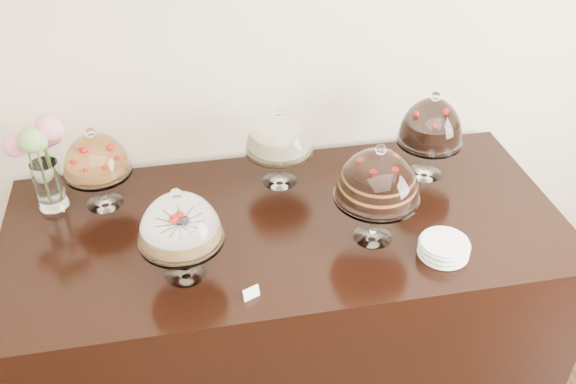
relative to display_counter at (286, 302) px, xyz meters
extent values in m
cube|color=beige|center=(0.05, 0.55, 1.05)|extent=(5.00, 0.04, 3.00)
cube|color=black|center=(0.00, 0.00, 0.00)|extent=(2.20, 1.00, 0.90)
cone|color=white|center=(-0.41, -0.22, 0.46)|extent=(0.15, 0.15, 0.02)
cylinder|color=white|center=(-0.41, -0.22, 0.54)|extent=(0.03, 0.03, 0.13)
cylinder|color=white|center=(-0.41, -0.22, 0.61)|extent=(0.30, 0.30, 0.01)
cylinder|color=#AF864E|center=(-0.41, -0.22, 0.64)|extent=(0.25, 0.25, 0.05)
sphere|color=red|center=(-0.34, -0.20, 0.68)|extent=(0.02, 0.02, 0.02)
sphere|color=red|center=(-0.45, -0.18, 0.68)|extent=(0.02, 0.02, 0.02)
sphere|color=red|center=(-0.42, -0.29, 0.68)|extent=(0.02, 0.02, 0.02)
sphere|color=white|center=(-0.41, -0.22, 0.80)|extent=(0.04, 0.04, 0.04)
cone|color=white|center=(0.31, -0.15, 0.46)|extent=(0.15, 0.15, 0.02)
cylinder|color=white|center=(0.31, -0.15, 0.56)|extent=(0.03, 0.03, 0.16)
cylinder|color=white|center=(0.31, -0.15, 0.64)|extent=(0.32, 0.32, 0.01)
cylinder|color=black|center=(0.31, -0.15, 0.70)|extent=(0.23, 0.23, 0.11)
sphere|color=red|center=(0.37, -0.13, 0.77)|extent=(0.02, 0.02, 0.02)
sphere|color=red|center=(0.31, -0.09, 0.77)|extent=(0.02, 0.02, 0.02)
sphere|color=red|center=(0.25, -0.13, 0.77)|extent=(0.02, 0.02, 0.02)
sphere|color=red|center=(0.27, -0.20, 0.77)|extent=(0.02, 0.02, 0.02)
sphere|color=red|center=(0.35, -0.21, 0.77)|extent=(0.02, 0.02, 0.02)
sphere|color=white|center=(0.31, -0.15, 0.84)|extent=(0.04, 0.04, 0.04)
cone|color=white|center=(0.03, 0.28, 0.46)|extent=(0.15, 0.15, 0.02)
cylinder|color=white|center=(0.03, 0.28, 0.54)|extent=(0.03, 0.03, 0.13)
cylinder|color=white|center=(0.03, 0.28, 0.61)|extent=(0.29, 0.29, 0.01)
cylinder|color=#F1E6BA|center=(0.03, 0.28, 0.65)|extent=(0.22, 0.22, 0.07)
sphere|color=white|center=(0.03, 0.28, 0.78)|extent=(0.04, 0.04, 0.04)
cone|color=white|center=(0.66, 0.22, 0.46)|extent=(0.15, 0.15, 0.02)
cylinder|color=white|center=(0.66, 0.22, 0.54)|extent=(0.03, 0.03, 0.13)
cylinder|color=white|center=(0.66, 0.22, 0.62)|extent=(0.28, 0.28, 0.01)
cylinder|color=black|center=(0.66, 0.22, 0.66)|extent=(0.22, 0.22, 0.09)
sphere|color=red|center=(0.72, 0.24, 0.72)|extent=(0.02, 0.02, 0.02)
sphere|color=red|center=(0.62, 0.26, 0.72)|extent=(0.02, 0.02, 0.02)
sphere|color=red|center=(0.65, 0.16, 0.72)|extent=(0.02, 0.02, 0.02)
sphere|color=white|center=(0.66, 0.22, 0.82)|extent=(0.04, 0.04, 0.04)
cone|color=white|center=(-0.71, 0.26, 0.46)|extent=(0.15, 0.15, 0.02)
cylinder|color=white|center=(-0.71, 0.26, 0.54)|extent=(0.03, 0.03, 0.13)
cylinder|color=white|center=(-0.71, 0.26, 0.61)|extent=(0.27, 0.27, 0.01)
cylinder|color=#B87536|center=(-0.71, 0.26, 0.63)|extent=(0.21, 0.21, 0.04)
sphere|color=red|center=(-0.65, 0.28, 0.66)|extent=(0.02, 0.02, 0.02)
sphere|color=red|center=(-0.69, 0.32, 0.66)|extent=(0.02, 0.02, 0.02)
sphere|color=red|center=(-0.75, 0.30, 0.66)|extent=(0.02, 0.02, 0.02)
sphere|color=red|center=(-0.76, 0.24, 0.66)|extent=(0.02, 0.02, 0.02)
sphere|color=red|center=(-0.72, 0.20, 0.66)|extent=(0.02, 0.02, 0.02)
sphere|color=red|center=(-0.66, 0.22, 0.66)|extent=(0.02, 0.02, 0.02)
sphere|color=white|center=(-0.71, 0.26, 0.79)|extent=(0.04, 0.04, 0.04)
cylinder|color=white|center=(-0.91, 0.28, 0.55)|extent=(0.11, 0.11, 0.21)
cylinder|color=#476B2D|center=(-0.88, 0.28, 0.65)|extent=(0.01, 0.01, 0.32)
sphere|color=pink|center=(-0.86, 0.28, 0.81)|extent=(0.10, 0.10, 0.10)
cylinder|color=#476B2D|center=(-0.90, 0.34, 0.61)|extent=(0.01, 0.01, 0.23)
sphere|color=pink|center=(-0.90, 0.39, 0.72)|extent=(0.11, 0.11, 0.11)
cylinder|color=#476B2D|center=(-0.95, 0.28, 0.62)|extent=(0.01, 0.01, 0.26)
sphere|color=pink|center=(-0.99, 0.28, 0.75)|extent=(0.09, 0.09, 0.09)
cylinder|color=#476B2D|center=(-0.91, 0.26, 0.64)|extent=(0.01, 0.01, 0.30)
sphere|color=#6CA14E|center=(-0.91, 0.23, 0.79)|extent=(0.10, 0.10, 0.10)
cylinder|color=white|center=(0.54, -0.30, 0.45)|extent=(0.18, 0.18, 0.01)
cylinder|color=white|center=(0.54, -0.30, 0.47)|extent=(0.17, 0.17, 0.01)
cylinder|color=white|center=(0.54, -0.30, 0.48)|extent=(0.18, 0.18, 0.01)
cylinder|color=white|center=(0.54, -0.30, 0.49)|extent=(0.17, 0.17, 0.01)
cylinder|color=white|center=(0.54, -0.30, 0.50)|extent=(0.18, 0.18, 0.01)
cylinder|color=white|center=(0.54, -0.30, 0.51)|extent=(0.17, 0.17, 0.01)
cube|color=white|center=(-0.19, -0.39, 0.47)|extent=(0.06, 0.04, 0.04)
camera|label=1|loc=(-0.36, -1.95, 2.03)|focal=40.00mm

